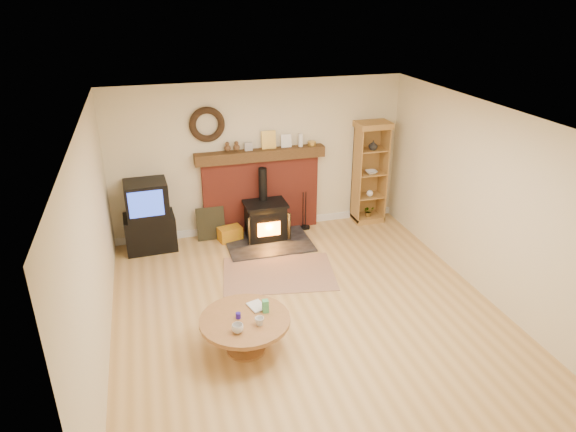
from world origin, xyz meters
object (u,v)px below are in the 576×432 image
object	(u,v)px
wood_stove	(266,222)
curio_cabinet	(369,172)
coffee_table	(245,325)
tv_unit	(149,217)

from	to	relation	value
wood_stove	curio_cabinet	bearing A→B (deg)	8.20
coffee_table	wood_stove	bearing A→B (deg)	71.75
wood_stove	tv_unit	size ratio (longest dim) A/B	1.20
wood_stove	tv_unit	xyz separation A→B (m)	(-1.89, 0.20, 0.24)
wood_stove	coffee_table	world-z (taller)	wood_stove
tv_unit	curio_cabinet	size ratio (longest dim) A/B	0.63
tv_unit	coffee_table	distance (m)	3.15
coffee_table	tv_unit	bearing A→B (deg)	108.00
tv_unit	wood_stove	bearing A→B (deg)	-6.04
tv_unit	coffee_table	size ratio (longest dim) A/B	1.10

